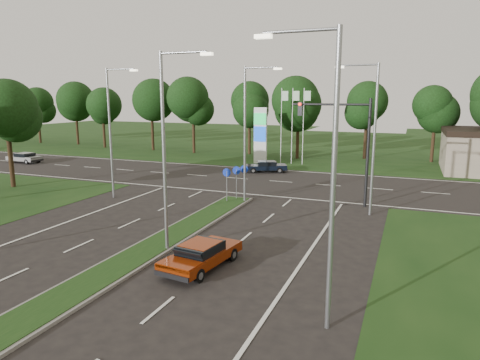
% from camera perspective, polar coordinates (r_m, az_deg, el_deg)
% --- Properties ---
extents(ground, '(160.00, 160.00, 0.00)m').
position_cam_1_polar(ground, '(16.68, -23.33, -15.02)').
color(ground, black).
rests_on(ground, ground).
extents(verge_far, '(160.00, 50.00, 0.02)m').
position_cam_1_polar(verge_far, '(66.64, 12.24, 4.65)').
color(verge_far, black).
rests_on(verge_far, ground).
extents(cross_road, '(160.00, 12.00, 0.02)m').
position_cam_1_polar(cross_road, '(36.75, 3.98, -0.12)').
color(cross_road, black).
rests_on(cross_road, ground).
extents(median_kerb, '(2.00, 26.00, 0.12)m').
position_cam_1_polar(median_kerb, '(19.39, -14.86, -10.57)').
color(median_kerb, slate).
rests_on(median_kerb, ground).
extents(streetlight_median_near, '(2.53, 0.22, 9.00)m').
position_cam_1_polar(streetlight_median_near, '(19.27, -9.65, 4.92)').
color(streetlight_median_near, gray).
rests_on(streetlight_median_near, ground).
extents(streetlight_median_far, '(2.53, 0.22, 9.00)m').
position_cam_1_polar(streetlight_median_far, '(28.25, 1.03, 6.96)').
color(streetlight_median_far, gray).
rests_on(streetlight_median_far, ground).
extents(streetlight_left_far, '(2.53, 0.22, 9.00)m').
position_cam_1_polar(streetlight_left_far, '(31.14, -16.68, 6.88)').
color(streetlight_left_far, gray).
rests_on(streetlight_left_far, ground).
extents(streetlight_right_far, '(2.53, 0.22, 9.00)m').
position_cam_1_polar(streetlight_right_far, '(26.51, 17.09, 6.21)').
color(streetlight_right_far, gray).
rests_on(streetlight_right_far, ground).
extents(streetlight_right_near, '(2.53, 0.22, 9.00)m').
position_cam_1_polar(streetlight_right_near, '(12.69, 11.52, 1.77)').
color(streetlight_right_near, gray).
rests_on(streetlight_right_near, ground).
extents(traffic_signal, '(5.10, 0.42, 7.00)m').
position_cam_1_polar(traffic_signal, '(28.70, 14.17, 5.84)').
color(traffic_signal, black).
rests_on(traffic_signal, ground).
extents(median_signs, '(1.16, 1.76, 2.38)m').
position_cam_1_polar(median_signs, '(29.41, -0.54, 0.51)').
color(median_signs, gray).
rests_on(median_signs, ground).
extents(gas_pylon, '(5.80, 1.26, 8.00)m').
position_cam_1_polar(gas_pylon, '(46.01, 3.01, 6.15)').
color(gas_pylon, silver).
rests_on(gas_pylon, ground).
extents(tree_left_far, '(5.20, 5.20, 8.86)m').
position_cam_1_polar(tree_left_far, '(37.76, -28.46, 8.23)').
color(tree_left_far, black).
rests_on(tree_left_far, ground).
extents(treeline_far, '(6.00, 6.00, 9.90)m').
position_cam_1_polar(treeline_far, '(51.44, 9.76, 10.57)').
color(treeline_far, black).
rests_on(treeline_far, ground).
extents(red_sedan, '(2.16, 4.22, 1.11)m').
position_cam_1_polar(red_sedan, '(18.23, -5.17, -9.83)').
color(red_sedan, maroon).
rests_on(red_sedan, ground).
extents(navy_sedan, '(4.20, 2.98, 1.07)m').
position_cam_1_polar(navy_sedan, '(40.91, 3.50, 1.84)').
color(navy_sedan, black).
rests_on(navy_sedan, ground).
extents(far_car_a, '(3.90, 1.81, 1.10)m').
position_cam_1_polar(far_car_a, '(52.28, -26.80, 2.70)').
color(far_car_a, '#9B9B9B').
rests_on(far_car_a, ground).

